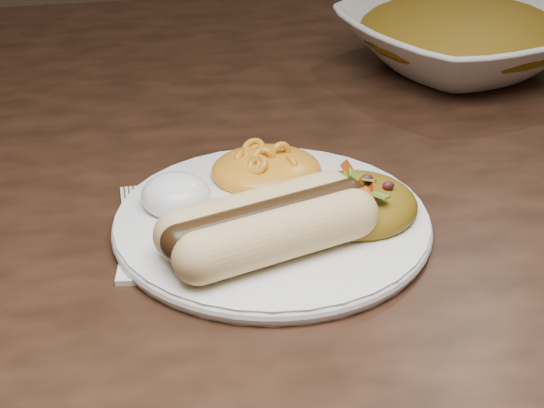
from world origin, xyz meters
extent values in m
cube|color=#3F2417|center=(0.00, 0.00, 0.73)|extent=(1.60, 0.90, 0.04)
cylinder|color=white|center=(0.02, -0.17, 0.76)|extent=(0.25, 0.25, 0.01)
cylinder|color=#E4CB79|center=(0.01, -0.22, 0.78)|extent=(0.12, 0.07, 0.03)
cylinder|color=#E4CB79|center=(0.01, -0.19, 0.78)|extent=(0.12, 0.07, 0.03)
cylinder|color=#4A2D14|center=(0.01, -0.20, 0.78)|extent=(0.13, 0.06, 0.03)
ellipsoid|color=orange|center=(0.03, -0.10, 0.78)|extent=(0.11, 0.10, 0.03)
ellipsoid|color=white|center=(-0.04, -0.14, 0.78)|extent=(0.06, 0.06, 0.03)
ellipsoid|color=#A34900|center=(0.08, -0.17, 0.77)|extent=(0.09, 0.09, 0.04)
cube|color=white|center=(-0.08, -0.17, 0.75)|extent=(0.04, 0.12, 0.00)
imported|color=silver|center=(0.29, 0.12, 0.78)|extent=(0.31, 0.31, 0.06)
ellipsoid|color=#A34900|center=(0.29, 0.12, 0.80)|extent=(0.28, 0.28, 0.05)
camera|label=1|loc=(-0.08, -0.67, 1.07)|focal=55.00mm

